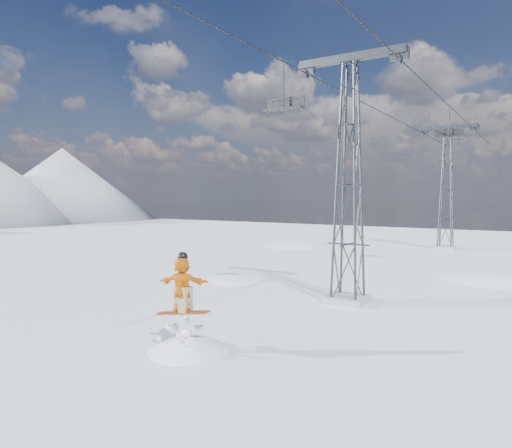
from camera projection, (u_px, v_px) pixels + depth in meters
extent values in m
plane|color=white|center=(236.00, 348.00, 15.03)|extent=(120.00, 120.00, 0.00)
sphere|color=white|center=(236.00, 404.00, 27.68)|extent=(16.00, 16.00, 16.00)
sphere|color=white|center=(487.00, 435.00, 27.62)|extent=(20.00, 20.00, 20.00)
sphere|color=white|center=(297.00, 349.00, 45.70)|extent=(22.00, 22.00, 22.00)
cube|color=#999999|center=(347.00, 299.00, 21.34)|extent=(1.80, 1.80, 0.30)
cube|color=#313339|center=(351.00, 58.00, 20.65)|extent=(5.00, 0.35, 0.35)
cube|color=#313339|center=(307.00, 69.00, 21.83)|extent=(0.80, 0.25, 0.50)
cube|color=#313339|center=(400.00, 54.00, 19.49)|extent=(0.80, 0.25, 0.50)
cube|color=#999999|center=(445.00, 248.00, 42.44)|extent=(1.80, 1.80, 0.30)
cube|color=#313339|center=(448.00, 127.00, 41.75)|extent=(5.00, 0.35, 0.35)
cube|color=#313339|center=(423.00, 131.00, 42.93)|extent=(0.80, 0.25, 0.50)
cube|color=#313339|center=(475.00, 128.00, 40.59)|extent=(0.80, 0.25, 0.50)
cylinder|color=black|center=(380.00, 111.00, 31.55)|extent=(0.06, 51.00, 0.06)
cylinder|color=black|center=(447.00, 104.00, 29.21)|extent=(0.06, 51.00, 0.06)
cone|color=slate|center=(63.00, 184.00, 96.61)|extent=(38.00, 38.00, 15.00)
sphere|color=white|center=(190.00, 404.00, 14.78)|extent=(4.40, 4.40, 4.40)
cube|color=#C9581A|center=(183.00, 313.00, 14.33)|extent=(1.84, 0.61, 0.28)
imported|color=orange|center=(182.00, 284.00, 14.28)|extent=(1.71, 1.05, 1.76)
cube|color=#8E7758|center=(183.00, 299.00, 14.31)|extent=(0.59, 0.52, 0.81)
sphere|color=black|center=(182.00, 257.00, 14.22)|extent=(0.33, 0.33, 0.33)
cylinder|color=black|center=(284.00, 85.00, 19.98)|extent=(0.07, 0.07, 2.04)
cube|color=black|center=(283.00, 109.00, 20.05)|extent=(1.85, 0.42, 0.07)
cube|color=black|center=(286.00, 103.00, 20.20)|extent=(1.85, 0.06, 0.51)
cylinder|color=black|center=(281.00, 114.00, 19.86)|extent=(1.85, 0.06, 0.06)
cylinder|color=black|center=(280.00, 100.00, 19.79)|extent=(1.85, 0.05, 0.05)
cylinder|color=black|center=(449.00, 122.00, 29.87)|extent=(0.07, 0.07, 2.00)
cube|color=black|center=(449.00, 137.00, 29.93)|extent=(1.82, 0.41, 0.07)
cube|color=black|center=(449.00, 133.00, 30.08)|extent=(1.82, 0.05, 0.50)
cylinder|color=black|center=(448.00, 140.00, 29.75)|extent=(1.82, 0.05, 0.05)
cylinder|color=black|center=(448.00, 132.00, 29.68)|extent=(1.82, 0.05, 0.05)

